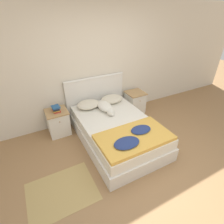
# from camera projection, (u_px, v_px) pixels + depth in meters

# --- Properties ---
(ground_plane) EXTENTS (16.00, 16.00, 0.00)m
(ground_plane) POSITION_uv_depth(u_px,v_px,m) (150.00, 173.00, 2.94)
(ground_plane) COLOR #997047
(wall_back) EXTENTS (9.00, 0.06, 2.55)m
(wall_back) POSITION_uv_depth(u_px,v_px,m) (97.00, 66.00, 3.90)
(wall_back) COLOR beige
(wall_back) RESTS_ON ground_plane
(bed) EXTENTS (1.36, 2.04, 0.48)m
(bed) POSITION_uv_depth(u_px,v_px,m) (117.00, 131.00, 3.56)
(bed) COLOR silver
(bed) RESTS_ON ground_plane
(headboard) EXTENTS (1.44, 0.06, 1.06)m
(headboard) POSITION_uv_depth(u_px,v_px,m) (96.00, 97.00, 4.18)
(headboard) COLOR silver
(headboard) RESTS_ON ground_plane
(nightstand_left) EXTENTS (0.44, 0.44, 0.55)m
(nightstand_left) POSITION_uv_depth(u_px,v_px,m) (58.00, 122.00, 3.75)
(nightstand_left) COLOR silver
(nightstand_left) RESTS_ON ground_plane
(nightstand_right) EXTENTS (0.44, 0.44, 0.55)m
(nightstand_right) POSITION_uv_depth(u_px,v_px,m) (135.00, 102.00, 4.54)
(nightstand_right) COLOR silver
(nightstand_right) RESTS_ON ground_plane
(pillow_left) EXTENTS (0.51, 0.40, 0.15)m
(pillow_left) POSITION_uv_depth(u_px,v_px,m) (88.00, 104.00, 3.86)
(pillow_left) COLOR beige
(pillow_left) RESTS_ON bed
(pillow_right) EXTENTS (0.51, 0.40, 0.15)m
(pillow_right) POSITION_uv_depth(u_px,v_px,m) (112.00, 99.00, 4.09)
(pillow_right) COLOR beige
(pillow_right) RESTS_ON bed
(quilt) EXTENTS (1.26, 0.73, 0.11)m
(quilt) POSITION_uv_depth(u_px,v_px,m) (134.00, 137.00, 2.95)
(quilt) COLOR gold
(quilt) RESTS_ON bed
(dog) EXTENTS (0.28, 0.70, 0.17)m
(dog) POSITION_uv_depth(u_px,v_px,m) (106.00, 107.00, 3.75)
(dog) COLOR silver
(dog) RESTS_ON bed
(book_stack) EXTENTS (0.17, 0.23, 0.11)m
(book_stack) POSITION_uv_depth(u_px,v_px,m) (56.00, 109.00, 3.58)
(book_stack) COLOR #AD2D28
(book_stack) RESTS_ON nightstand_left
(rug) EXTENTS (1.00, 0.80, 0.00)m
(rug) POSITION_uv_depth(u_px,v_px,m) (62.00, 191.00, 2.65)
(rug) COLOR tan
(rug) RESTS_ON ground_plane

